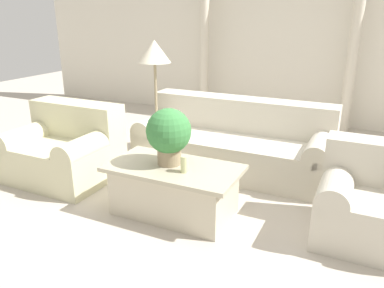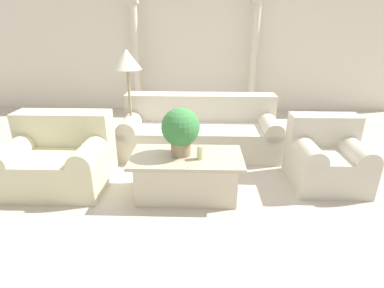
% 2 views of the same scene
% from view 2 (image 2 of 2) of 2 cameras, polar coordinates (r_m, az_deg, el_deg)
% --- Properties ---
extents(ground_plane, '(16.00, 16.00, 0.00)m').
position_cam_2_polar(ground_plane, '(4.03, -1.76, -5.88)').
color(ground_plane, '#BCB2A3').
extents(wall_back, '(10.00, 0.06, 3.20)m').
position_cam_2_polar(wall_back, '(6.98, -0.13, 19.60)').
color(wall_back, silver).
rests_on(wall_back, ground_plane).
extents(sofa_long, '(2.35, 0.95, 0.86)m').
position_cam_2_polar(sofa_long, '(4.67, 1.50, 2.66)').
color(sofa_long, beige).
rests_on(sofa_long, ground_plane).
extents(loveseat, '(1.19, 0.95, 0.86)m').
position_cam_2_polar(loveseat, '(4.05, -23.97, -2.23)').
color(loveseat, beige).
rests_on(loveseat, ground_plane).
extents(coffee_table, '(1.26, 0.68, 0.50)m').
position_cam_2_polar(coffee_table, '(3.48, -0.99, -5.92)').
color(coffee_table, beige).
rests_on(coffee_table, ground_plane).
extents(potted_plant, '(0.43, 0.43, 0.54)m').
position_cam_2_polar(potted_plant, '(3.30, -2.18, 2.88)').
color(potted_plant, '#937F60').
rests_on(potted_plant, coffee_table).
extents(pillar_candle, '(0.07, 0.07, 0.15)m').
position_cam_2_polar(pillar_candle, '(3.27, 1.60, -1.62)').
color(pillar_candle, beige).
rests_on(pillar_candle, coffee_table).
extents(floor_lamp, '(0.40, 0.40, 1.56)m').
position_cam_2_polar(floor_lamp, '(4.42, -12.25, 14.44)').
color(floor_lamp, gray).
rests_on(floor_lamp, ground_plane).
extents(column_left, '(0.23, 0.23, 2.32)m').
position_cam_2_polar(column_left, '(6.83, -10.59, 15.74)').
color(column_left, beige).
rests_on(column_left, ground_plane).
extents(column_right, '(0.23, 0.23, 2.32)m').
position_cam_2_polar(column_right, '(6.77, 11.63, 15.62)').
color(column_right, beige).
rests_on(column_right, ground_plane).
extents(armchair, '(0.85, 0.83, 0.82)m').
position_cam_2_polar(armchair, '(4.08, 24.18, -2.21)').
color(armchair, beige).
rests_on(armchair, ground_plane).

